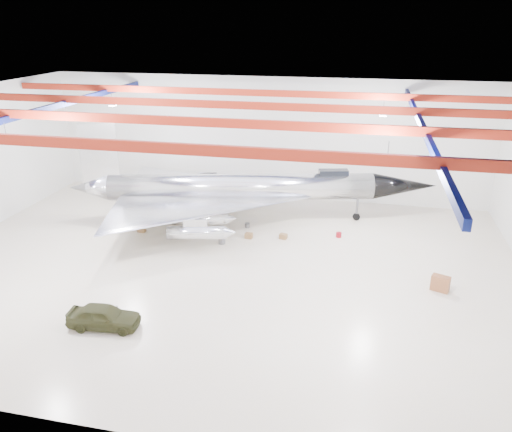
# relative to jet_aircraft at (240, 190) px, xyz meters

# --- Properties ---
(floor) EXTENTS (40.00, 40.00, 0.00)m
(floor) POSITION_rel_jet_aircraft_xyz_m (0.62, -8.23, -2.67)
(floor) COLOR beige
(floor) RESTS_ON ground
(wall_back) EXTENTS (40.00, 0.00, 40.00)m
(wall_back) POSITION_rel_jet_aircraft_xyz_m (0.62, 6.77, 2.83)
(wall_back) COLOR silver
(wall_back) RESTS_ON floor
(ceiling) EXTENTS (40.00, 40.00, 0.00)m
(ceiling) POSITION_rel_jet_aircraft_xyz_m (0.62, -8.23, 8.33)
(ceiling) COLOR #0A0F38
(ceiling) RESTS_ON wall_back
(ceiling_structure) EXTENTS (39.50, 29.50, 1.08)m
(ceiling_structure) POSITION_rel_jet_aircraft_xyz_m (0.62, -8.23, 7.65)
(ceiling_structure) COLOR maroon
(ceiling_structure) RESTS_ON ceiling
(jet_aircraft) EXTENTS (29.52, 20.53, 8.15)m
(jet_aircraft) POSITION_rel_jet_aircraft_xyz_m (0.00, 0.00, 0.00)
(jet_aircraft) COLOR silver
(jet_aircraft) RESTS_ON floor
(jeep) EXTENTS (4.08, 1.98, 1.34)m
(jeep) POSITION_rel_jet_aircraft_xyz_m (-3.52, -16.52, -2.00)
(jeep) COLOR #313219
(jeep) RESTS_ON floor
(desk) EXTENTS (1.21, 0.90, 1.00)m
(desk) POSITION_rel_jet_aircraft_xyz_m (14.80, -8.48, -2.18)
(desk) COLOR brown
(desk) RESTS_ON floor
(crate_ply) EXTENTS (0.60, 0.50, 0.40)m
(crate_ply) POSITION_rel_jet_aircraft_xyz_m (-7.08, -3.92, -2.47)
(crate_ply) COLOR olive
(crate_ply) RESTS_ON floor
(engine_drum) EXTENTS (0.56, 0.56, 0.47)m
(engine_drum) POSITION_rel_jet_aircraft_xyz_m (-0.29, -4.68, -2.44)
(engine_drum) COLOR #59595B
(engine_drum) RESTS_ON floor
(parts_bin) EXTENTS (0.64, 0.56, 0.38)m
(parts_bin) POSITION_rel_jet_aircraft_xyz_m (4.05, -2.80, -2.48)
(parts_bin) COLOR olive
(parts_bin) RESTS_ON floor
(crate_small) EXTENTS (0.39, 0.32, 0.26)m
(crate_small) POSITION_rel_jet_aircraft_xyz_m (-8.42, -1.26, -2.54)
(crate_small) COLOR #59595B
(crate_small) RESTS_ON floor
(tool_chest) EXTENTS (0.46, 0.46, 0.38)m
(tool_chest) POSITION_rel_jet_aircraft_xyz_m (8.18, -1.61, -2.48)
(tool_chest) COLOR maroon
(tool_chest) RESTS_ON floor
(oil_barrel) EXTENTS (0.58, 0.48, 0.39)m
(oil_barrel) POSITION_rel_jet_aircraft_xyz_m (1.44, -3.26, -2.48)
(oil_barrel) COLOR olive
(oil_barrel) RESTS_ON floor
(spares_box) EXTENTS (0.51, 0.51, 0.36)m
(spares_box) POSITION_rel_jet_aircraft_xyz_m (0.85, -1.22, -2.50)
(spares_box) COLOR #59595B
(spares_box) RESTS_ON floor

